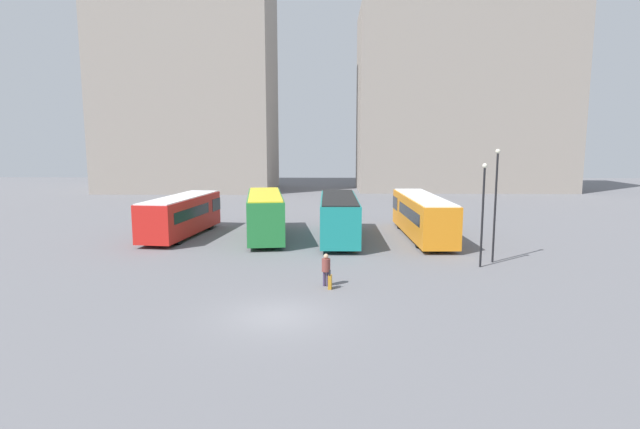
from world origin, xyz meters
name	(u,v)px	position (x,y,z in m)	size (l,w,h in m)	color
ground_plane	(277,316)	(0.00, 0.00, 0.00)	(160.00, 160.00, 0.00)	slate
building_block_left	(189,61)	(-18.35, 54.69, 18.70)	(24.18, 15.55, 37.40)	gray
building_block_right	(463,102)	(21.39, 54.69, 12.71)	(30.27, 11.50, 25.43)	gray
bus_0	(182,215)	(-8.97, 17.37, 1.63)	(3.75, 10.13, 3.00)	red
bus_1	(265,214)	(-2.65, 17.02, 1.77)	(3.90, 10.63, 3.26)	#237A38
bus_2	(339,216)	(2.79, 16.40, 1.70)	(2.67, 10.85, 3.13)	#19847F
bus_3	(422,215)	(8.97, 17.27, 1.68)	(2.82, 12.17, 3.08)	orange
traveler	(326,267)	(1.97, 4.33, 0.96)	(0.46, 0.46, 1.62)	#382D4C
suitcase	(330,282)	(2.17, 3.85, 0.34)	(0.21, 0.37, 0.97)	#B27A1E
lamp_post_0	(496,198)	(11.75, 9.45, 3.84)	(0.28, 0.28, 6.63)	black
lamp_post_1	(483,207)	(10.68, 8.28, 3.44)	(0.28, 0.28, 5.86)	black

